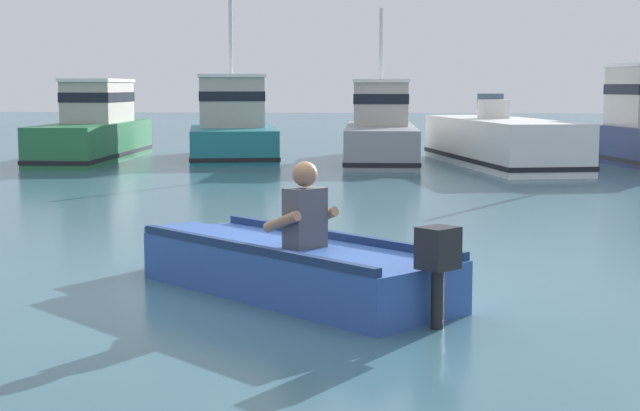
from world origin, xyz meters
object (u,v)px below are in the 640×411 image
moored_boat_grey (381,131)px  moored_boat_white (500,143)px  rowboat_with_person (289,266)px  moored_boat_green (95,130)px  moored_boat_teal (232,128)px

moored_boat_grey → moored_boat_white: 3.05m
rowboat_with_person → moored_boat_green: size_ratio=0.51×
rowboat_with_person → moored_boat_teal: (-3.39, 16.20, 0.54)m
moored_boat_white → moored_boat_teal: bearing=164.7°
rowboat_with_person → moored_boat_teal: bearing=101.8°
rowboat_with_person → moored_boat_grey: moored_boat_grey is taller
moored_boat_grey → moored_boat_white: size_ratio=0.88×
moored_boat_teal → moored_boat_white: bearing=-15.3°
moored_boat_green → moored_boat_white: size_ratio=0.88×
moored_boat_grey → moored_boat_white: moored_boat_grey is taller
rowboat_with_person → moored_boat_white: bearing=77.3°
moored_boat_teal → moored_boat_white: size_ratio=0.74×
moored_boat_white → moored_boat_grey: bearing=157.1°
rowboat_with_person → moored_boat_grey: 15.57m
moored_boat_teal → moored_boat_grey: moored_boat_teal is taller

